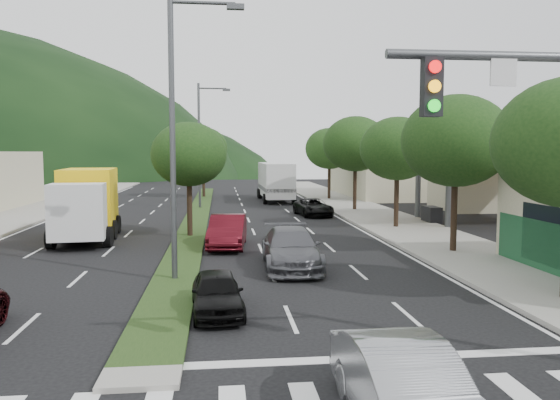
{
  "coord_description": "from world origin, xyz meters",
  "views": [
    {
      "loc": [
        1.61,
        -11.19,
        4.54
      ],
      "look_at": [
        4.3,
        13.08,
        2.4
      ],
      "focal_mm": 35.0,
      "sensor_mm": 36.0,
      "label": 1
    }
  ],
  "objects": [
    {
      "name": "car_queue_c",
      "position": [
        1.96,
        14.8,
        0.77
      ],
      "size": [
        2.05,
        4.81,
        1.54
      ],
      "primitive_type": "imported",
      "rotation": [
        0.0,
        0.0,
        -0.09
      ],
      "color": "#4E0D15",
      "rests_on": "ground"
    },
    {
      "name": "tree_r_d",
      "position": [
        12.0,
        30.0,
        5.18
      ],
      "size": [
        5.0,
        5.0,
        7.17
      ],
      "color": "black",
      "rests_on": "sidewalk_right"
    },
    {
      "name": "streetlight_near",
      "position": [
        0.21,
        8.0,
        5.58
      ],
      "size": [
        2.6,
        0.25,
        10.0
      ],
      "color": "#47494C",
      "rests_on": "ground"
    },
    {
      "name": "bldg_right_far",
      "position": [
        19.5,
        44.0,
        2.6
      ],
      "size": [
        10.0,
        16.0,
        5.2
      ],
      "primitive_type": "cube",
      "color": "beige",
      "rests_on": "ground"
    },
    {
      "name": "tree_r_c",
      "position": [
        12.0,
        20.0,
        4.75
      ],
      "size": [
        4.4,
        4.4,
        6.48
      ],
      "color": "black",
      "rests_on": "sidewalk_right"
    },
    {
      "name": "sedan_silver",
      "position": [
        4.56,
        -3.0,
        0.72
      ],
      "size": [
        1.67,
        4.45,
        1.45
      ],
      "primitive_type": "imported",
      "rotation": [
        0.0,
        0.0,
        0.03
      ],
      "color": "gray",
      "rests_on": "ground"
    },
    {
      "name": "tree_med_far",
      "position": [
        0.0,
        44.0,
        5.01
      ],
      "size": [
        4.8,
        4.8,
        6.94
      ],
      "color": "black",
      "rests_on": "median"
    },
    {
      "name": "box_truck",
      "position": [
        -5.29,
        18.05,
        1.73
      ],
      "size": [
        3.47,
        7.64,
        3.66
      ],
      "rotation": [
        0.0,
        0.0,
        3.24
      ],
      "color": "silver",
      "rests_on": "ground"
    },
    {
      "name": "car_queue_a",
      "position": [
        1.5,
        4.0,
        0.59
      ],
      "size": [
        1.61,
        3.57,
        1.19
      ],
      "primitive_type": "imported",
      "rotation": [
        0.0,
        0.0,
        0.06
      ],
      "color": "black",
      "rests_on": "ground"
    },
    {
      "name": "gas_canopy",
      "position": [
        19.0,
        22.0,
        4.65
      ],
      "size": [
        12.2,
        8.2,
        5.25
      ],
      "color": "silver",
      "rests_on": "ground"
    },
    {
      "name": "sidewalk_right",
      "position": [
        12.5,
        25.0,
        0.07
      ],
      "size": [
        5.0,
        90.0,
        0.15
      ],
      "primitive_type": "cube",
      "color": "gray",
      "rests_on": "ground"
    },
    {
      "name": "tree_r_b",
      "position": [
        12.0,
        12.0,
        5.04
      ],
      "size": [
        4.8,
        4.8,
        6.94
      ],
      "color": "black",
      "rests_on": "sidewalk_right"
    },
    {
      "name": "ground",
      "position": [
        0.0,
        0.0,
        0.0
      ],
      "size": [
        160.0,
        160.0,
        0.0
      ],
      "primitive_type": "plane",
      "color": "black",
      "rests_on": "ground"
    },
    {
      "name": "car_queue_b",
      "position": [
        4.37,
        9.8,
        0.77
      ],
      "size": [
        2.34,
        5.38,
        1.54
      ],
      "primitive_type": "imported",
      "rotation": [
        0.0,
        0.0,
        -0.03
      ],
      "color": "#54545A",
      "rests_on": "ground"
    },
    {
      "name": "motorhome",
      "position": [
        6.82,
        39.72,
        1.88
      ],
      "size": [
        2.97,
        9.24,
        3.54
      ],
      "rotation": [
        0.0,
        0.0,
        0.01
      ],
      "color": "silver",
      "rests_on": "ground"
    },
    {
      "name": "tree_r_e",
      "position": [
        12.0,
        40.0,
        4.89
      ],
      "size": [
        4.6,
        4.6,
        6.71
      ],
      "color": "black",
      "rests_on": "sidewalk_right"
    },
    {
      "name": "median",
      "position": [
        0.0,
        28.0,
        0.06
      ],
      "size": [
        1.6,
        56.0,
        0.12
      ],
      "primitive_type": "cube",
      "color": "#1A3513",
      "rests_on": "ground"
    },
    {
      "name": "tree_med_near",
      "position": [
        0.0,
        18.0,
        4.43
      ],
      "size": [
        4.0,
        4.0,
        6.02
      ],
      "color": "black",
      "rests_on": "median"
    },
    {
      "name": "car_queue_d",
      "position": [
        8.26,
        27.15,
        0.62
      ],
      "size": [
        2.55,
        4.67,
        1.24
      ],
      "primitive_type": "imported",
      "rotation": [
        0.0,
        0.0,
        0.11
      ],
      "color": "black",
      "rests_on": "ground"
    },
    {
      "name": "streetlight_mid",
      "position": [
        0.21,
        33.0,
        5.58
      ],
      "size": [
        2.6,
        0.25,
        10.0
      ],
      "color": "#47494C",
      "rests_on": "ground"
    }
  ]
}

